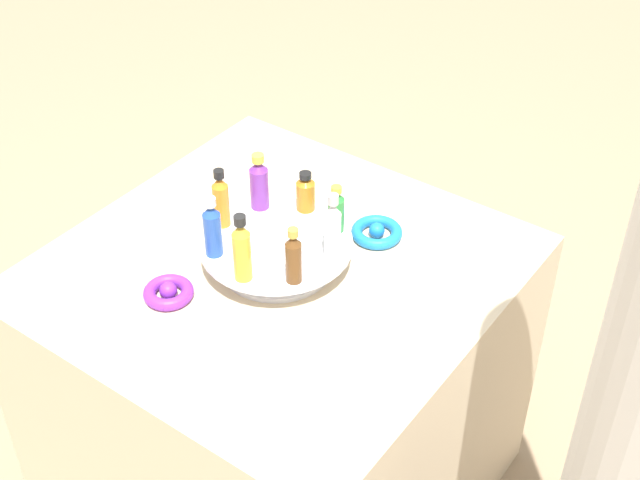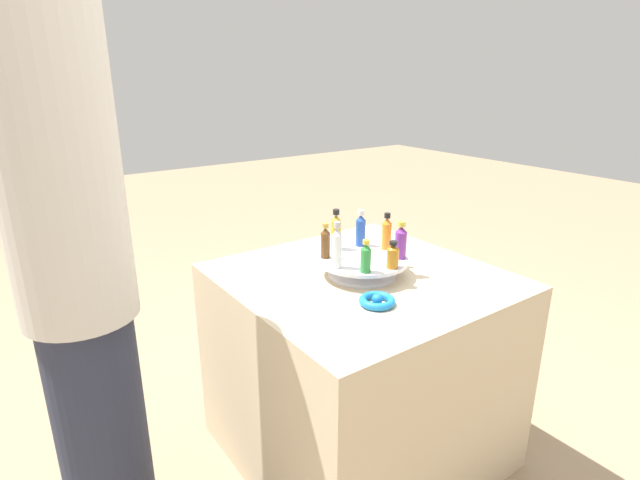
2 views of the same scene
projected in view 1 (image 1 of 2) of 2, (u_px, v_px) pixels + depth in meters
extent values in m
cube|color=beige|center=(282.00, 386.00, 2.03)|extent=(0.87, 0.87, 0.71)
cylinder|color=silver|center=(277.00, 264.00, 1.81)|extent=(0.23, 0.23, 0.01)
cylinder|color=silver|center=(277.00, 254.00, 1.79)|extent=(0.12, 0.12, 0.04)
cylinder|color=silver|center=(276.00, 244.00, 1.77)|extent=(0.31, 0.31, 0.01)
cylinder|color=brown|center=(294.00, 262.00, 1.65)|extent=(0.03, 0.03, 0.09)
cone|color=brown|center=(293.00, 240.00, 1.62)|extent=(0.03, 0.03, 0.02)
cylinder|color=#B79338|center=(293.00, 233.00, 1.61)|extent=(0.02, 0.02, 0.02)
cylinder|color=silver|center=(333.00, 237.00, 1.69)|extent=(0.03, 0.03, 0.11)
cone|color=silver|center=(333.00, 209.00, 1.65)|extent=(0.03, 0.03, 0.02)
cylinder|color=#B2B2B7|center=(333.00, 199.00, 1.64)|extent=(0.02, 0.02, 0.02)
cylinder|color=#288438|center=(336.00, 215.00, 1.78)|extent=(0.03, 0.03, 0.08)
cone|color=#288438|center=(336.00, 196.00, 1.75)|extent=(0.03, 0.03, 0.02)
cylinder|color=gold|center=(336.00, 190.00, 1.74)|extent=(0.02, 0.02, 0.01)
cylinder|color=#AD6B19|center=(306.00, 196.00, 1.84)|extent=(0.04, 0.04, 0.06)
cone|color=#AD6B19|center=(305.00, 181.00, 1.81)|extent=(0.04, 0.04, 0.01)
cylinder|color=black|center=(305.00, 175.00, 1.81)|extent=(0.03, 0.03, 0.01)
cylinder|color=#702D93|center=(259.00, 188.00, 1.84)|extent=(0.04, 0.04, 0.09)
cone|color=#702D93|center=(258.00, 166.00, 1.80)|extent=(0.04, 0.04, 0.02)
cylinder|color=gold|center=(258.00, 158.00, 1.79)|extent=(0.03, 0.03, 0.02)
cylinder|color=orange|center=(221.00, 205.00, 1.79)|extent=(0.03, 0.03, 0.09)
cone|color=orange|center=(219.00, 182.00, 1.75)|extent=(0.03, 0.03, 0.02)
cylinder|color=black|center=(219.00, 174.00, 1.74)|extent=(0.02, 0.02, 0.02)
cylinder|color=#234CAD|center=(213.00, 234.00, 1.71)|extent=(0.03, 0.03, 0.09)
cone|color=#234CAD|center=(211.00, 210.00, 1.68)|extent=(0.03, 0.03, 0.02)
cylinder|color=silver|center=(210.00, 202.00, 1.66)|extent=(0.02, 0.02, 0.02)
cylinder|color=gold|center=(242.00, 256.00, 1.65)|extent=(0.03, 0.03, 0.10)
cone|color=gold|center=(240.00, 229.00, 1.61)|extent=(0.03, 0.03, 0.02)
cylinder|color=black|center=(240.00, 220.00, 1.60)|extent=(0.02, 0.02, 0.02)
torus|color=purple|center=(168.00, 292.00, 1.72)|extent=(0.10, 0.10, 0.02)
sphere|color=purple|center=(168.00, 290.00, 1.72)|extent=(0.03, 0.03, 0.03)
torus|color=blue|center=(377.00, 232.00, 1.88)|extent=(0.11, 0.11, 0.02)
sphere|color=blue|center=(377.00, 230.00, 1.87)|extent=(0.03, 0.03, 0.03)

